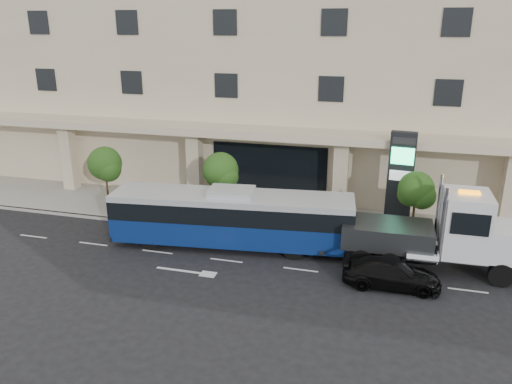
# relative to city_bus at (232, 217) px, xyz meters

# --- Properties ---
(ground) EXTENTS (120.00, 120.00, 0.00)m
(ground) POSITION_rel_city_bus_xyz_m (0.28, -0.39, -1.72)
(ground) COLOR black
(ground) RESTS_ON ground
(sidewalk) EXTENTS (120.00, 6.00, 0.15)m
(sidewalk) POSITION_rel_city_bus_xyz_m (0.28, 4.61, -1.65)
(sidewalk) COLOR gray
(sidewalk) RESTS_ON ground
(curb) EXTENTS (120.00, 0.30, 0.15)m
(curb) POSITION_rel_city_bus_xyz_m (0.28, 1.61, -1.65)
(curb) COLOR gray
(curb) RESTS_ON ground
(convention_center) EXTENTS (60.00, 17.60, 20.00)m
(convention_center) POSITION_rel_city_bus_xyz_m (0.28, 15.04, 8.25)
(convention_center) COLOR #BEAA8E
(convention_center) RESTS_ON ground
(tree_left) EXTENTS (2.27, 2.20, 4.22)m
(tree_left) POSITION_rel_city_bus_xyz_m (-9.70, 3.21, 1.39)
(tree_left) COLOR #422B19
(tree_left) RESTS_ON sidewalk
(tree_mid) EXTENTS (2.28, 2.20, 4.38)m
(tree_mid) POSITION_rel_city_bus_xyz_m (-1.70, 3.21, 1.54)
(tree_mid) COLOR #422B19
(tree_mid) RESTS_ON sidewalk
(tree_right) EXTENTS (2.10, 2.00, 4.04)m
(tree_right) POSITION_rel_city_bus_xyz_m (9.80, 3.21, 1.31)
(tree_right) COLOR #422B19
(tree_right) RESTS_ON sidewalk
(city_bus) EXTENTS (13.59, 4.29, 3.39)m
(city_bus) POSITION_rel_city_bus_xyz_m (0.00, 0.00, 0.00)
(city_bus) COLOR black
(city_bus) RESTS_ON ground
(tow_truck) EXTENTS (10.32, 2.71, 4.70)m
(tow_truck) POSITION_rel_city_bus_xyz_m (11.13, 0.06, 0.21)
(tow_truck) COLOR #2D3033
(tow_truck) RESTS_ON ground
(black_sedan) EXTENTS (4.64, 1.99, 1.33)m
(black_sedan) POSITION_rel_city_bus_xyz_m (8.72, -2.41, -1.06)
(black_sedan) COLOR black
(black_sedan) RESTS_ON ground
(signage_pylon) EXTENTS (1.52, 0.69, 5.92)m
(signage_pylon) POSITION_rel_city_bus_xyz_m (8.92, 4.83, 1.43)
(signage_pylon) COLOR black
(signage_pylon) RESTS_ON sidewalk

